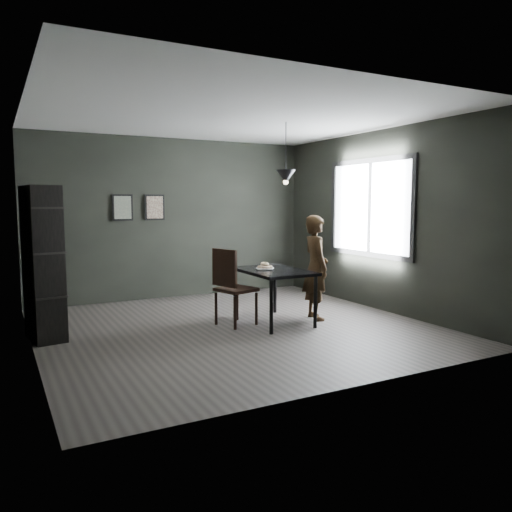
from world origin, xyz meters
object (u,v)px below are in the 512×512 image
white_plate (265,269)px  wood_chair (231,282)px  cafe_table (273,275)px  shelf_unit (43,264)px  pendant_lamp (286,176)px  woman (316,267)px

white_plate → wood_chair: bearing=179.8°
cafe_table → white_plate: size_ratio=5.22×
wood_chair → shelf_unit: shelf_unit is taller
wood_chair → pendant_lamp: 1.68m
cafe_table → woman: bearing=-8.5°
woman → white_plate: bearing=88.3°
wood_chair → pendant_lamp: size_ratio=1.23×
shelf_unit → pendant_lamp: bearing=-17.2°
cafe_table → woman: (0.65, -0.10, 0.08)m
woman → shelf_unit: 3.63m
shelf_unit → pendant_lamp: 3.39m
cafe_table → shelf_unit: size_ratio=0.64×
cafe_table → woman: 0.66m
wood_chair → pendant_lamp: (0.86, -0.00, 1.45)m
woman → shelf_unit: shelf_unit is taller
cafe_table → woman: size_ratio=0.80×
white_plate → shelf_unit: 2.88m
woman → pendant_lamp: pendant_lamp is taller
cafe_table → wood_chair: size_ratio=1.13×
cafe_table → pendant_lamp: size_ratio=1.39×
cafe_table → pendant_lamp: (0.25, 0.10, 1.38)m
white_plate → pendant_lamp: (0.33, 0.00, 1.29)m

